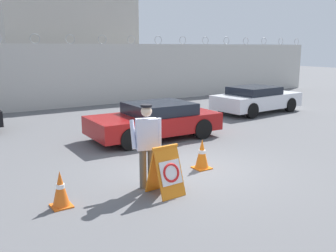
% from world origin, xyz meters
% --- Properties ---
extents(ground_plane, '(90.00, 90.00, 0.00)m').
position_xyz_m(ground_plane, '(0.00, 0.00, 0.00)').
color(ground_plane, '#5B5B5E').
extents(perimeter_wall, '(36.00, 0.30, 3.59)m').
position_xyz_m(perimeter_wall, '(-0.00, 11.15, 1.57)').
color(perimeter_wall, beige).
rests_on(perimeter_wall, ground_plane).
extents(building_block, '(7.51, 7.35, 6.10)m').
position_xyz_m(building_block, '(1.97, 16.83, 3.05)').
color(building_block, '#B2ADA3').
rests_on(building_block, ground_plane).
extents(barricade_sign, '(0.62, 0.70, 1.03)m').
position_xyz_m(barricade_sign, '(-1.35, -1.08, 0.51)').
color(barricade_sign, orange).
rests_on(barricade_sign, ground_plane).
extents(security_guard, '(0.63, 0.52, 1.82)m').
position_xyz_m(security_guard, '(-1.49, -0.53, 1.02)').
color(security_guard, '#514C42').
rests_on(security_guard, ground_plane).
extents(traffic_cone_near, '(0.38, 0.38, 0.71)m').
position_xyz_m(traffic_cone_near, '(-3.37, -0.52, 0.35)').
color(traffic_cone_near, orange).
rests_on(traffic_cone_near, ground_plane).
extents(traffic_cone_mid, '(0.40, 0.40, 0.75)m').
position_xyz_m(traffic_cone_mid, '(0.29, -0.15, 0.37)').
color(traffic_cone_mid, orange).
rests_on(traffic_cone_mid, ground_plane).
extents(parked_car_rear_sedan, '(4.29, 2.09, 1.18)m').
position_xyz_m(parked_car_rear_sedan, '(0.94, 3.23, 0.61)').
color(parked_car_rear_sedan, black).
rests_on(parked_car_rear_sedan, ground_plane).
extents(parked_car_far_side, '(4.42, 2.18, 1.20)m').
position_xyz_m(parked_car_far_side, '(7.42, 4.99, 0.62)').
color(parked_car_far_side, black).
rests_on(parked_car_far_side, ground_plane).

